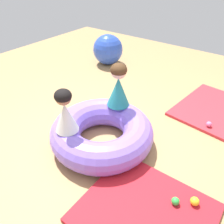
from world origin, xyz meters
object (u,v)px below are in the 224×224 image
(play_ball_pink, at_px, (209,124))
(child_in_teal, at_px, (118,85))
(inflatable_cushion, at_px, (102,132))
(child_in_white, at_px, (65,111))
(play_ball_yellow, at_px, (195,201))
(play_ball_green, at_px, (175,201))
(exercise_ball_large, at_px, (108,50))

(play_ball_pink, bearing_deg, child_in_teal, -145.78)
(inflatable_cushion, relative_size, child_in_white, 2.48)
(child_in_white, relative_size, play_ball_yellow, 6.01)
(child_in_teal, relative_size, play_ball_pink, 7.44)
(child_in_white, bearing_deg, play_ball_green, 44.96)
(play_ball_pink, relative_size, play_ball_green, 0.99)
(play_ball_pink, bearing_deg, inflatable_cushion, -131.39)
(inflatable_cushion, distance_m, play_ball_green, 1.11)
(exercise_ball_large, bearing_deg, play_ball_yellow, -39.02)
(play_ball_pink, bearing_deg, exercise_ball_large, 158.70)
(child_in_teal, distance_m, play_ball_pink, 1.33)
(inflatable_cushion, height_order, play_ball_yellow, inflatable_cushion)
(inflatable_cushion, relative_size, play_ball_green, 16.32)
(play_ball_pink, height_order, play_ball_green, play_ball_green)
(play_ball_yellow, bearing_deg, child_in_white, -172.50)
(child_in_teal, distance_m, child_in_white, 0.76)
(child_in_teal, xyz_separation_m, exercise_ball_large, (-1.43, 1.63, -0.32))
(child_in_teal, relative_size, play_ball_green, 7.34)
(child_in_teal, xyz_separation_m, child_in_white, (-0.14, -0.75, -0.03))
(play_ball_yellow, xyz_separation_m, exercise_ball_large, (-2.70, 2.19, 0.22))
(child_in_white, relative_size, play_ball_green, 6.58)
(child_in_white, height_order, exercise_ball_large, child_in_white)
(play_ball_yellow, xyz_separation_m, play_ball_green, (-0.14, -0.10, -0.00))
(play_ball_pink, bearing_deg, play_ball_yellow, -77.72)
(inflatable_cushion, bearing_deg, child_in_teal, 97.31)
(child_in_white, xyz_separation_m, play_ball_green, (1.27, 0.08, -0.52))
(child_in_white, xyz_separation_m, play_ball_pink, (1.14, 1.42, -0.52))
(inflatable_cushion, distance_m, play_ball_pink, 1.44)
(play_ball_pink, xyz_separation_m, play_ball_yellow, (0.27, -1.24, 0.00))
(inflatable_cushion, xyz_separation_m, play_ball_pink, (0.95, 1.08, -0.10))
(child_in_teal, relative_size, play_ball_yellow, 6.71)
(inflatable_cushion, xyz_separation_m, play_ball_yellow, (1.22, -0.16, -0.10))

